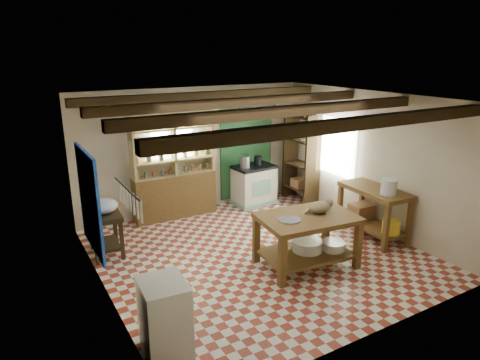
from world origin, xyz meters
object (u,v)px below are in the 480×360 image
right_counter (373,213)px  work_table (306,241)px  stove (254,185)px  white_cabinet (165,318)px  prep_table (106,233)px  cat (320,207)px

right_counter → work_table: bearing=-168.6°
stove → right_counter: size_ratio=0.68×
stove → white_cabinet: bearing=-136.9°
work_table → prep_table: (-2.65, 1.99, -0.05)m
cat → stove: bearing=75.4°
white_cabinet → right_counter: size_ratio=0.68×
work_table → cat: 0.57m
prep_table → white_cabinet: white_cabinet is taller
prep_table → right_counter: 4.72m
right_counter → cat: 1.56m
stove → prep_table: size_ratio=1.20×
right_counter → stove: bearing=112.8°
stove → cat: size_ratio=2.34×
prep_table → white_cabinet: size_ratio=0.84×
stove → prep_table: bearing=-169.4°
prep_table → stove: bearing=18.8°
white_cabinet → work_table: bearing=21.9°
white_cabinet → cat: (2.93, 0.85, 0.49)m
work_table → prep_table: size_ratio=2.00×
prep_table → right_counter: size_ratio=0.57×
cat → white_cabinet: bearing=-167.4°
stove → white_cabinet: (-3.48, -3.69, 0.01)m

